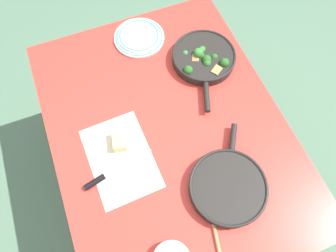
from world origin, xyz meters
The scene contains 9 objects.
ground_plane centered at (0.00, 0.00, 0.00)m, with size 14.00×14.00×0.00m, color #51755B.
dining_table_red centered at (0.00, 0.00, 0.70)m, with size 1.29×0.96×0.78m.
skillet_broccoli centered at (-0.26, 0.28, 0.81)m, with size 0.42×0.29×0.07m.
skillet_eggs centered at (0.32, 0.12, 0.80)m, with size 0.38×0.30×0.05m.
wooden_spoon centered at (0.45, 0.01, 0.78)m, with size 0.41×0.11×0.02m.
parchment_sheet centered at (0.05, -0.23, 0.78)m, with size 0.37×0.26×0.00m.
grater_knife centered at (0.10, -0.29, 0.78)m, with size 0.09×0.29×0.02m.
cheese_block centered at (-0.01, -0.21, 0.80)m, with size 0.09×0.07×0.05m.
dinner_plate_stack centered at (-0.50, 0.04, 0.79)m, with size 0.24×0.24×0.03m.
Camera 1 is at (0.48, -0.19, 1.92)m, focal length 32.00 mm.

